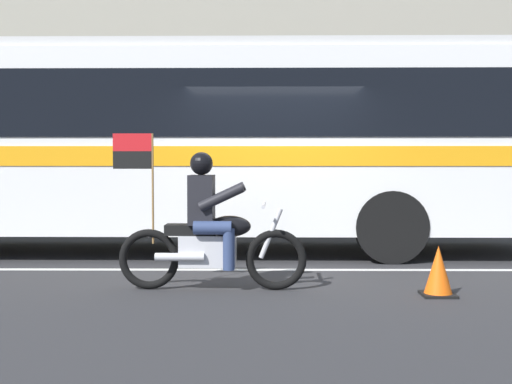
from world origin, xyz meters
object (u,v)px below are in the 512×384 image
transit_bus (177,134)px  motorcycle_with_rider (210,231)px  fire_hydrant (7,207)px  traffic_cone (438,272)px

transit_bus → motorcycle_with_rider: 3.47m
transit_bus → fire_hydrant: 4.95m
traffic_cone → transit_bus: bearing=133.1°
motorcycle_with_rider → traffic_cone: bearing=-7.6°
fire_hydrant → traffic_cone: fire_hydrant is taller
traffic_cone → fire_hydrant: bearing=138.4°
motorcycle_with_rider → fire_hydrant: bearing=127.6°
transit_bus → traffic_cone: bearing=-46.9°
transit_bus → traffic_cone: transit_bus is taller
fire_hydrant → transit_bus: bearing=-36.4°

